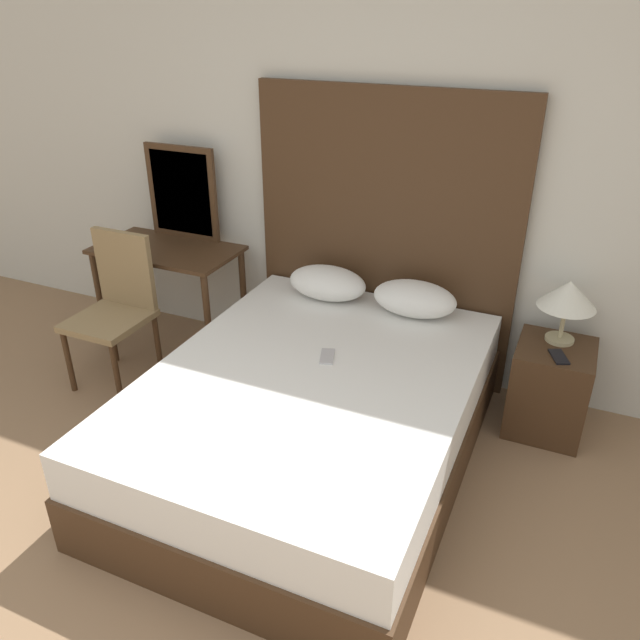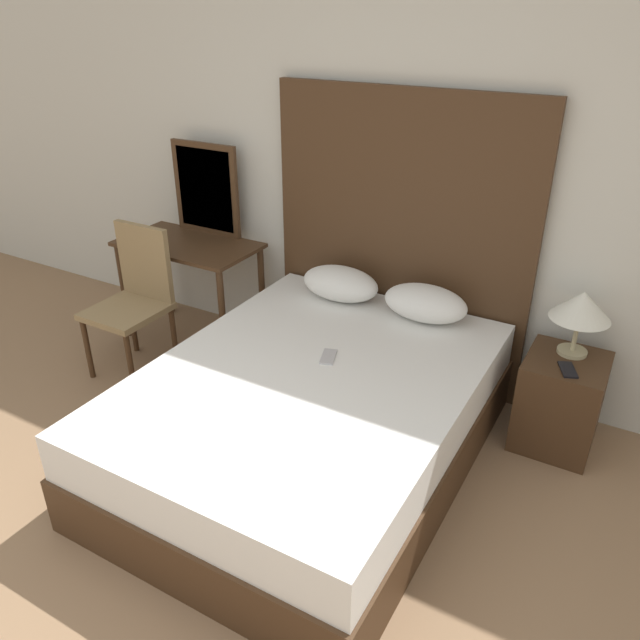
{
  "view_description": "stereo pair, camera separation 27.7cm",
  "coord_description": "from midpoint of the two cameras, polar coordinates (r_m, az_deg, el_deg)",
  "views": [
    {
      "loc": [
        1.24,
        -0.69,
        2.2
      ],
      "look_at": [
        0.13,
        1.79,
        0.79
      ],
      "focal_mm": 35.0,
      "sensor_mm": 36.0,
      "label": 1
    },
    {
      "loc": [
        1.49,
        -0.57,
        2.2
      ],
      "look_at": [
        0.13,
        1.79,
        0.79
      ],
      "focal_mm": 35.0,
      "sensor_mm": 36.0,
      "label": 2
    }
  ],
  "objects": [
    {
      "name": "headboard",
      "position": [
        3.82,
        3.81,
        7.33
      ],
      "size": [
        1.63,
        0.05,
        1.77
      ],
      "color": "#422B19",
      "rests_on": "ground_plane"
    },
    {
      "name": "table_lamp",
      "position": [
        3.49,
        19.67,
        2.06
      ],
      "size": [
        0.31,
        0.31,
        0.36
      ],
      "color": "tan",
      "rests_on": "nightstand"
    },
    {
      "name": "pillow_right",
      "position": [
        3.64,
        6.51,
        1.9
      ],
      "size": [
        0.49,
        0.3,
        0.2
      ],
      "color": "white",
      "rests_on": "bed"
    },
    {
      "name": "bed",
      "position": [
        3.26,
        -3.21,
        -9.01
      ],
      "size": [
        1.55,
        2.07,
        0.54
      ],
      "color": "#422B19",
      "rests_on": "ground_plane"
    },
    {
      "name": "phone_on_nightstand",
      "position": [
        3.44,
        18.88,
        -3.26
      ],
      "size": [
        0.12,
        0.17,
        0.01
      ],
      "color": "black",
      "rests_on": "nightstand"
    },
    {
      "name": "vanity_desk",
      "position": [
        4.34,
        -15.51,
        4.84
      ],
      "size": [
        0.95,
        0.53,
        0.72
      ],
      "color": "#422B19",
      "rests_on": "ground_plane"
    },
    {
      "name": "phone_on_bed",
      "position": [
        3.23,
        -1.79,
        -3.4
      ],
      "size": [
        0.11,
        0.16,
        0.01
      ],
      "color": "#B7B7BC",
      "rests_on": "bed"
    },
    {
      "name": "pillow_left",
      "position": [
        3.82,
        -1.39,
        3.37
      ],
      "size": [
        0.49,
        0.3,
        0.2
      ],
      "color": "white",
      "rests_on": "bed"
    },
    {
      "name": "vanity_mirror",
      "position": [
        4.38,
        -14.3,
        11.19
      ],
      "size": [
        0.53,
        0.03,
        0.62
      ],
      "color": "#422B19",
      "rests_on": "vanity_desk"
    },
    {
      "name": "nightstand",
      "position": [
        3.67,
        18.21,
        -6.0
      ],
      "size": [
        0.41,
        0.43,
        0.52
      ],
      "color": "#422B19",
      "rests_on": "ground_plane"
    },
    {
      "name": "chair",
      "position": [
        4.09,
        -19.98,
        1.56
      ],
      "size": [
        0.43,
        0.45,
        0.94
      ],
      "color": "olive",
      "rests_on": "ground_plane"
    },
    {
      "name": "wall_back",
      "position": [
        3.8,
        2.47,
        14.55
      ],
      "size": [
        10.0,
        0.06,
        2.7
      ],
      "color": "silver",
      "rests_on": "ground_plane"
    }
  ]
}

